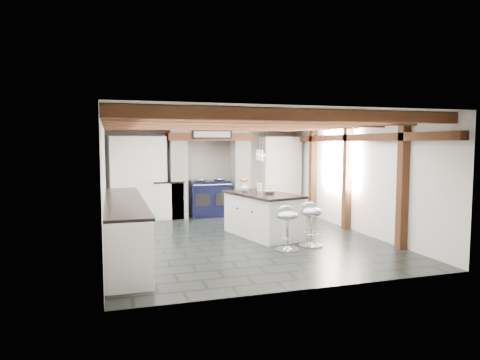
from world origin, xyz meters
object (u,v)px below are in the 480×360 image
object	(u,v)px
kitchen_island	(262,214)
bar_stool_near	(311,219)
range_cooker	(210,198)
bar_stool_far	(287,223)

from	to	relation	value
kitchen_island	bar_stool_near	distance (m)	1.18
range_cooker	bar_stool_far	size ratio (longest dim) A/B	1.29
kitchen_island	bar_stool_far	world-z (taller)	kitchen_island
bar_stool_near	bar_stool_far	xyz separation A→B (m)	(-0.53, -0.16, -0.01)
range_cooker	bar_stool_near	distance (m)	3.77
range_cooker	bar_stool_far	bearing A→B (deg)	-82.78
range_cooker	kitchen_island	size ratio (longest dim) A/B	0.53
kitchen_island	bar_stool_near	world-z (taller)	kitchen_island
kitchen_island	bar_stool_far	size ratio (longest dim) A/B	2.43
bar_stool_near	kitchen_island	bearing A→B (deg)	129.25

